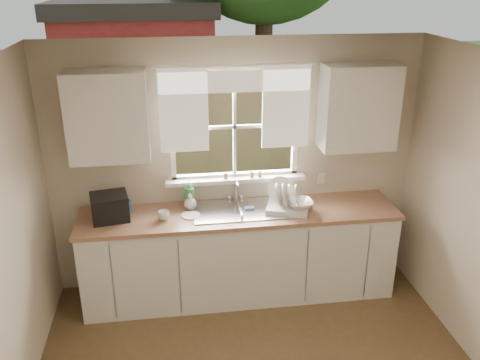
{
  "coord_description": "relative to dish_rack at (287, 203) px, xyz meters",
  "views": [
    {
      "loc": [
        -0.61,
        -2.63,
        3.04
      ],
      "look_at": [
        0.0,
        1.65,
        1.25
      ],
      "focal_mm": 38.0,
      "sensor_mm": 36.0,
      "label": 1
    }
  ],
  "objects": [
    {
      "name": "wall_outlet",
      "position": [
        0.42,
        0.33,
        0.09
      ],
      "size": [
        0.08,
        0.01,
        0.12
      ],
      "primitive_type": "cube",
      "color": "beige",
      "rests_on": "room_walls"
    },
    {
      "name": "sink",
      "position": [
        -0.46,
        0.06,
        -0.15
      ],
      "size": [
        0.88,
        0.52,
        0.4
      ],
      "color": "#B7B7BC",
      "rests_on": "countertop"
    },
    {
      "name": "countertop",
      "position": [
        -0.46,
        0.03,
        -0.1
      ],
      "size": [
        3.04,
        0.65,
        0.04
      ],
      "primitive_type": "cube",
      "color": "#986A4C",
      "rests_on": "base_cabinets"
    },
    {
      "name": "black_appliance",
      "position": [
        -1.66,
        0.05,
        0.04
      ],
      "size": [
        0.37,
        0.34,
        0.24
      ],
      "primitive_type": "cube",
      "rotation": [
        0.0,
        0.0,
        0.18
      ],
      "color": "black",
      "rests_on": "countertop"
    },
    {
      "name": "curtains",
      "position": [
        -0.46,
        0.3,
        0.94
      ],
      "size": [
        1.5,
        0.03,
        0.81
      ],
      "color": "white",
      "rests_on": "room_walls"
    },
    {
      "name": "saucer",
      "position": [
        -0.92,
        0.0,
        -0.07
      ],
      "size": [
        0.18,
        0.18,
        0.01
      ],
      "primitive_type": "cylinder",
      "color": "silver",
      "rests_on": "countertop"
    },
    {
      "name": "room_walls",
      "position": [
        -0.46,
        -1.72,
        0.25
      ],
      "size": [
        3.62,
        4.02,
        2.5
      ],
      "color": "beige",
      "rests_on": "ground"
    },
    {
      "name": "soap_bottle_c",
      "position": [
        -0.92,
        0.15,
        -0.0
      ],
      "size": [
        0.15,
        0.15,
        0.16
      ],
      "primitive_type": "imported",
      "rotation": [
        0.0,
        0.0,
        -0.26
      ],
      "color": "beige",
      "rests_on": "countertop"
    },
    {
      "name": "cup",
      "position": [
        -1.17,
        -0.04,
        -0.04
      ],
      "size": [
        0.13,
        0.13,
        0.08
      ],
      "primitive_type": "imported",
      "rotation": [
        0.0,
        0.0,
        0.3
      ],
      "color": "beige",
      "rests_on": "countertop"
    },
    {
      "name": "base_cabinets",
      "position": [
        -0.46,
        0.03,
        -0.55
      ],
      "size": [
        3.0,
        0.62,
        0.87
      ],
      "primitive_type": "cube",
      "color": "silver",
      "rests_on": "ground"
    },
    {
      "name": "soap_bottle_b",
      "position": [
        -1.52,
        0.18,
        0.01
      ],
      "size": [
        0.1,
        0.1,
        0.17
      ],
      "primitive_type": "imported",
      "rotation": [
        0.0,
        0.0,
        0.38
      ],
      "color": "#316DB9",
      "rests_on": "countertop"
    },
    {
      "name": "window",
      "position": [
        -0.46,
        0.35,
        0.5
      ],
      "size": [
        1.38,
        0.16,
        1.06
      ],
      "color": "white",
      "rests_on": "room_walls"
    },
    {
      "name": "sill_jars",
      "position": [
        -0.36,
        0.29,
        0.19
      ],
      "size": [
        0.38,
        0.04,
        0.06
      ],
      "color": "brown",
      "rests_on": "window"
    },
    {
      "name": "upper_cabinet_left",
      "position": [
        -1.61,
        0.17,
        0.86
      ],
      "size": [
        0.7,
        0.33,
        0.8
      ],
      "primitive_type": "cube",
      "color": "silver",
      "rests_on": "room_walls"
    },
    {
      "name": "dish_rack",
      "position": [
        0.0,
        0.0,
        0.0
      ],
      "size": [
        0.46,
        0.4,
        0.3
      ],
      "color": "silver",
      "rests_on": "countertop"
    },
    {
      "name": "ceiling",
      "position": [
        -0.46,
        -1.65,
        1.51
      ],
      "size": [
        3.6,
        4.0,
        0.02
      ],
      "primitive_type": "cube",
      "color": "silver",
      "rests_on": "room_walls"
    },
    {
      "name": "soap_bottle_a",
      "position": [
        -0.92,
        0.21,
        0.06
      ],
      "size": [
        0.11,
        0.11,
        0.27
      ],
      "primitive_type": "imported",
      "rotation": [
        0.0,
        0.0,
        0.07
      ],
      "color": "green",
      "rests_on": "countertop"
    },
    {
      "name": "bowl",
      "position": [
        0.11,
        -0.05,
        0.0
      ],
      "size": [
        0.25,
        0.25,
        0.06
      ],
      "primitive_type": "imported",
      "rotation": [
        0.0,
        0.0,
        0.02
      ],
      "color": "white",
      "rests_on": "dish_rack"
    },
    {
      "name": "upper_cabinet_right",
      "position": [
        0.69,
        0.17,
        0.86
      ],
      "size": [
        0.7,
        0.33,
        0.8
      ],
      "primitive_type": "cube",
      "color": "silver",
      "rests_on": "room_walls"
    }
  ]
}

